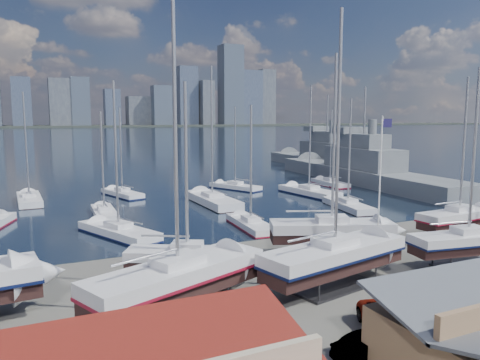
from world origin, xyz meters
TOP-DOWN VIEW (x-y plane):
  - ground at (0.00, -10.00)m, footprint 1400.00×1400.00m
  - water at (0.00, 300.00)m, footprint 1400.00×600.00m
  - far_shore at (0.00, 560.00)m, footprint 1400.00×80.00m
  - skyline at (-7.83, 553.76)m, footprint 639.14×43.80m
  - sailboat_cradle_1 at (-11.71, -12.83)m, footprint 11.81×7.19m
  - sailboat_cradle_2 at (-9.67, -8.54)m, footprint 8.34×6.00m
  - sailboat_cradle_3 at (-0.95, -13.19)m, footprint 11.73×5.45m
  - sailboat_cradle_4 at (3.50, -6.78)m, footprint 10.38×6.51m
  - sailboat_cradle_5 at (10.89, -13.92)m, footprint 9.50×4.09m
  - sailboat_cradle_6 at (17.63, -7.52)m, footprint 9.37×3.12m
  - sailboat_moored_2 at (-18.77, 29.84)m, footprint 3.11×10.22m
  - sailboat_moored_3 at (-11.40, 6.81)m, footprint 6.54×10.65m
  - sailboat_moored_4 at (-11.09, 17.00)m, footprint 2.73×8.45m
  - sailboat_moored_5 at (-6.48, 29.85)m, footprint 4.82×9.27m
  - sailboat_moored_6 at (1.55, 4.33)m, footprint 3.23×8.99m
  - sailboat_moored_7 at (2.98, 18.48)m, footprint 3.46×12.36m
  - sailboat_moored_8 at (11.09, 28.96)m, footprint 6.11×9.34m
  - sailboat_moored_9 at (17.11, 8.35)m, footprint 4.34×9.80m
  - sailboat_moored_10 at (18.57, 19.22)m, footprint 4.28×11.41m
  - sailboat_moored_11 at (27.26, 26.03)m, footprint 3.15×9.00m
  - naval_ship_east at (34.49, 26.55)m, footprint 10.90×46.64m
  - naval_ship_west at (42.93, 49.07)m, footprint 8.19×42.06m
  - car_b at (-5.04, -21.80)m, footprint 4.10×1.53m
  - car_c at (-2.43, -20.35)m, footprint 4.26×5.98m
  - flagpole at (6.04, -9.54)m, footprint 1.02×0.12m

SIDE VIEW (x-z plane):
  - water at x=0.00m, z-range -0.35..0.05m
  - ground at x=0.00m, z-range 0.00..0.00m
  - sailboat_moored_8 at x=11.09m, z-range -6.50..7.11m
  - sailboat_moored_5 at x=-6.48m, z-range -6.37..6.98m
  - sailboat_moored_11 at x=27.26m, z-range -6.30..6.91m
  - sailboat_moored_3 at x=-11.40m, z-range -7.40..8.02m
  - sailboat_moored_6 at x=1.55m, z-range -6.28..6.89m
  - sailboat_moored_10 at x=18.57m, z-range -8.02..8.64m
  - sailboat_moored_2 at x=-18.77m, z-range -7.34..7.99m
  - sailboat_moored_9 at x=17.11m, z-range -6.83..7.48m
  - sailboat_moored_4 at x=-11.09m, z-range -5.97..6.62m
  - sailboat_moored_7 at x=2.98m, z-range -9.01..9.66m
  - car_b at x=-5.04m, z-range 0.00..1.34m
  - car_c at x=-2.43m, z-range 0.00..1.51m
  - far_shore at x=0.00m, z-range 0.00..2.20m
  - naval_ship_east at x=34.49m, z-range -7.42..10.74m
  - naval_ship_west at x=42.93m, z-range -7.22..10.55m
  - sailboat_cradle_2 at x=-9.67m, z-range -4.87..8.79m
  - sailboat_cradle_5 at x=10.89m, z-range -5.46..9.49m
  - sailboat_cradle_6 at x=17.63m, z-range -5.49..9.52m
  - sailboat_cradle_4 at x=3.50m, z-range -6.11..10.30m
  - sailboat_cradle_3 at x=-0.95m, z-range -6.88..11.24m
  - sailboat_cradle_1 at x=-11.71m, z-range -6.96..11.34m
  - flagpole at x=6.04m, z-range 0.84..12.34m
  - skyline at x=-7.83m, z-range -14.76..92.94m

